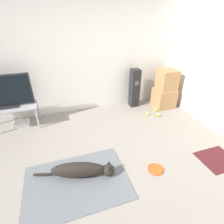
{
  "coord_description": "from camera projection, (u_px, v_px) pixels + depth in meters",
  "views": [
    {
      "loc": [
        -0.35,
        -1.82,
        2.1
      ],
      "look_at": [
        0.58,
        0.94,
        0.45
      ],
      "focal_mm": 28.0,
      "sensor_mm": 36.0,
      "label": 1
    }
  ],
  "objects": [
    {
      "name": "ground_plane",
      "position": [
        95.0,
        173.0,
        2.63
      ],
      "size": [
        12.0,
        12.0,
        0.0
      ],
      "primitive_type": "plane",
      "color": "gray"
    },
    {
      "name": "wall_back",
      "position": [
        69.0,
        57.0,
        3.73
      ],
      "size": [
        8.0,
        0.06,
        2.55
      ],
      "color": "silver",
      "rests_on": "ground_plane"
    },
    {
      "name": "area_rug",
      "position": [
        77.0,
        182.0,
        2.48
      ],
      "size": [
        1.44,
        1.02,
        0.01
      ],
      "color": "slate",
      "rests_on": "ground_plane"
    },
    {
      "name": "dog",
      "position": [
        82.0,
        170.0,
        2.52
      ],
      "size": [
        1.14,
        0.41,
        0.24
      ],
      "color": "black",
      "rests_on": "area_rug"
    },
    {
      "name": "frisbee",
      "position": [
        155.0,
        169.0,
        2.68
      ],
      "size": [
        0.24,
        0.24,
        0.03
      ],
      "color": "#DB511E",
      "rests_on": "ground_plane"
    },
    {
      "name": "cardboard_box_lower",
      "position": [
        164.0,
        98.0,
        4.41
      ],
      "size": [
        0.49,
        0.44,
        0.47
      ],
      "color": "#A87A4C",
      "rests_on": "ground_plane"
    },
    {
      "name": "cardboard_box_upper",
      "position": [
        167.0,
        80.0,
        4.19
      ],
      "size": [
        0.43,
        0.38,
        0.47
      ],
      "color": "#A87A4C",
      "rests_on": "cardboard_box_lower"
    },
    {
      "name": "floor_speaker",
      "position": [
        134.0,
        88.0,
        4.33
      ],
      "size": [
        0.21,
        0.22,
        0.95
      ],
      "color": "black",
      "rests_on": "ground_plane"
    },
    {
      "name": "tv_stand",
      "position": [
        11.0,
        109.0,
        3.51
      ],
      "size": [
        0.99,
        0.49,
        0.47
      ],
      "color": "#A8A8AD",
      "rests_on": "ground_plane"
    },
    {
      "name": "tv",
      "position": [
        5.0,
        92.0,
        3.32
      ],
      "size": [
        0.94,
        0.2,
        0.65
      ],
      "color": "#232326",
      "rests_on": "tv_stand"
    },
    {
      "name": "tennis_ball_by_boxes",
      "position": [
        159.0,
        115.0,
        4.04
      ],
      "size": [
        0.07,
        0.07,
        0.07
      ],
      "color": "#C6E033",
      "rests_on": "ground_plane"
    },
    {
      "name": "tennis_ball_near_speaker",
      "position": [
        148.0,
        114.0,
        4.11
      ],
      "size": [
        0.07,
        0.07,
        0.07
      ],
      "color": "#C6E033",
      "rests_on": "ground_plane"
    },
    {
      "name": "tennis_ball_loose_on_carpet",
      "position": [
        155.0,
        110.0,
        4.27
      ],
      "size": [
        0.07,
        0.07,
        0.07
      ],
      "color": "#C6E033",
      "rests_on": "ground_plane"
    },
    {
      "name": "game_console",
      "position": [
        22.0,
        124.0,
        3.72
      ],
      "size": [
        0.3,
        0.23,
        0.09
      ],
      "color": "white",
      "rests_on": "ground_plane"
    },
    {
      "name": "door_mat",
      "position": [
        217.0,
        159.0,
        2.87
      ],
      "size": [
        0.59,
        0.51,
        0.01
      ],
      "color": "#47191E",
      "rests_on": "ground_plane"
    }
  ]
}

